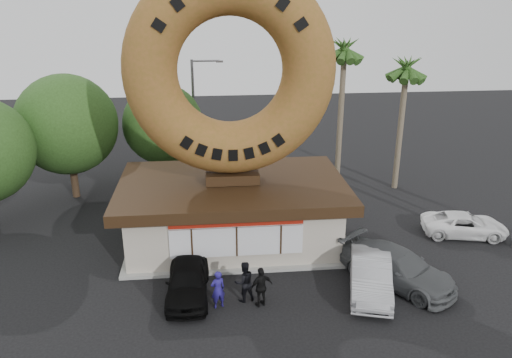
{
  "coord_description": "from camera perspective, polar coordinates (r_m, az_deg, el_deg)",
  "views": [
    {
      "loc": [
        -1.12,
        -17.03,
        12.04
      ],
      "look_at": [
        0.98,
        4.0,
        4.13
      ],
      "focal_mm": 35.0,
      "sensor_mm": 36.0,
      "label": 1
    }
  ],
  "objects": [
    {
      "name": "tree_mid",
      "position": [
        33.15,
        -10.57,
        6.18
      ],
      "size": [
        5.2,
        5.2,
        6.63
      ],
      "color": "#473321",
      "rests_on": "ground"
    },
    {
      "name": "car_black",
      "position": [
        21.55,
        -7.82,
        -11.34
      ],
      "size": [
        1.83,
        4.33,
        1.46
      ],
      "primitive_type": "imported",
      "rotation": [
        0.0,
        0.0,
        -0.02
      ],
      "color": "black",
      "rests_on": "ground"
    },
    {
      "name": "person_left",
      "position": [
        20.62,
        -4.37,
        -12.47
      ],
      "size": [
        0.7,
        0.58,
        1.66
      ],
      "primitive_type": "imported",
      "rotation": [
        0.0,
        0.0,
        3.49
      ],
      "color": "navy",
      "rests_on": "ground"
    },
    {
      "name": "street_lamp",
      "position": [
        33.89,
        -6.86,
        7.5
      ],
      "size": [
        2.11,
        0.2,
        8.0
      ],
      "color": "#59595E",
      "rests_on": "ground"
    },
    {
      "name": "giant_donut",
      "position": [
        23.3,
        -2.95,
        12.23
      ],
      "size": [
        9.78,
        2.49,
        9.78
      ],
      "primitive_type": "torus",
      "rotation": [
        1.57,
        0.0,
        0.0
      ],
      "color": "brown",
      "rests_on": "donut_shop"
    },
    {
      "name": "donut_shop",
      "position": [
        25.23,
        -2.66,
        -3.52
      ],
      "size": [
        11.2,
        7.2,
        3.8
      ],
      "color": "#B8B19D",
      "rests_on": "ground"
    },
    {
      "name": "person_right",
      "position": [
        20.64,
        0.61,
        -12.23
      ],
      "size": [
        1.11,
        0.8,
        1.75
      ],
      "primitive_type": "imported",
      "rotation": [
        0.0,
        0.0,
        3.55
      ],
      "color": "black",
      "rests_on": "ground"
    },
    {
      "name": "person_center",
      "position": [
        20.95,
        -1.37,
        -11.65
      ],
      "size": [
        1.03,
        0.9,
        1.77
      ],
      "primitive_type": "imported",
      "rotation": [
        0.0,
        0.0,
        3.45
      ],
      "color": "black",
      "rests_on": "ground"
    },
    {
      "name": "tree_west",
      "position": [
        32.04,
        -20.8,
        5.84
      ],
      "size": [
        6.0,
        6.0,
        7.65
      ],
      "color": "#473321",
      "rests_on": "ground"
    },
    {
      "name": "car_white",
      "position": [
        28.51,
        22.73,
        -4.83
      ],
      "size": [
        4.66,
        2.85,
        1.21
      ],
      "primitive_type": "imported",
      "rotation": [
        0.0,
        0.0,
        1.36
      ],
      "color": "white",
      "rests_on": "ground"
    },
    {
      "name": "car_grey",
      "position": [
        23.01,
        15.87,
        -9.66
      ],
      "size": [
        4.91,
        5.53,
        1.54
      ],
      "primitive_type": "imported",
      "rotation": [
        0.0,
        0.0,
        0.65
      ],
      "color": "#525557",
      "rests_on": "ground"
    },
    {
      "name": "car_silver",
      "position": [
        22.21,
        12.95,
        -10.53
      ],
      "size": [
        2.82,
        4.97,
        1.55
      ],
      "primitive_type": "imported",
      "rotation": [
        0.0,
        0.0,
        -0.27
      ],
      "color": "#98999D",
      "rests_on": "ground"
    },
    {
      "name": "palm_far",
      "position": [
        32.25,
        16.79,
        11.56
      ],
      "size": [
        2.6,
        2.6,
        8.75
      ],
      "color": "#726651",
      "rests_on": "ground"
    },
    {
      "name": "ground",
      "position": [
        20.89,
        -1.63,
        -14.68
      ],
      "size": [
        90.0,
        90.0,
        0.0
      ],
      "primitive_type": "plane",
      "color": "black",
      "rests_on": "ground"
    },
    {
      "name": "palm_near",
      "position": [
        32.41,
        10.06,
        13.8
      ],
      "size": [
        2.6,
        2.6,
        9.75
      ],
      "color": "#726651",
      "rests_on": "ground"
    }
  ]
}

